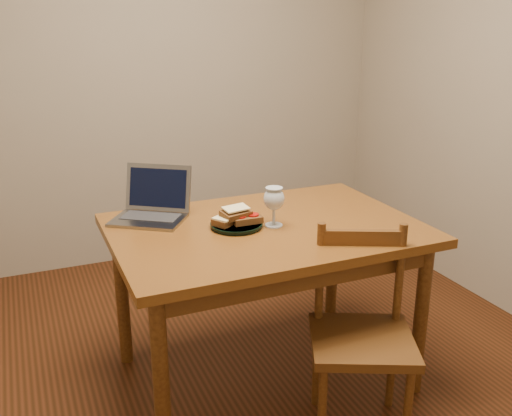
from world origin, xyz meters
name	(u,v)px	position (x,y,z in m)	size (l,w,h in m)	color
floor	(245,377)	(0.00, 0.00, -0.01)	(3.20, 3.20, 0.02)	black
back_wall	(149,65)	(0.00, 1.61, 1.30)	(3.20, 0.02, 2.60)	gray
table	(265,244)	(0.09, -0.03, 0.65)	(1.30, 0.90, 0.74)	#4F250D
chair	(362,326)	(0.29, -0.49, 0.45)	(0.51, 0.50, 0.42)	#361D0B
plate	(236,225)	(-0.03, 0.01, 0.75)	(0.22, 0.22, 0.02)	black
sandwich_cheese	(227,219)	(-0.07, 0.02, 0.78)	(0.13, 0.07, 0.04)	#381E0C
sandwich_tomato	(247,218)	(0.01, 0.00, 0.78)	(0.13, 0.07, 0.04)	#381E0C
sandwich_top	(236,213)	(-0.03, 0.01, 0.80)	(0.13, 0.07, 0.04)	#381E0C
milk_glass	(274,207)	(0.12, -0.04, 0.83)	(0.09, 0.09, 0.17)	white
laptop	(153,204)	(-0.32, 0.28, 0.80)	(0.41, 0.40, 0.22)	slate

